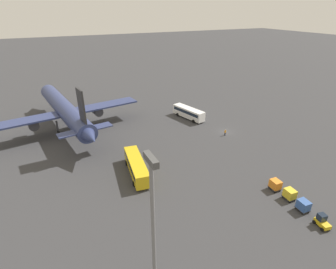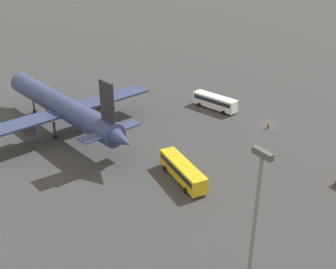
{
  "view_description": "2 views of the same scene",
  "coord_description": "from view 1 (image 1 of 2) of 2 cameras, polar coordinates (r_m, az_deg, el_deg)",
  "views": [
    {
      "loc": [
        -52.81,
        43.5,
        31.64
      ],
      "look_at": [
        -1.97,
        18.97,
        4.04
      ],
      "focal_mm": 28.0,
      "sensor_mm": 36.0,
      "label": 1
    },
    {
      "loc": [
        -59.42,
        66.17,
        40.01
      ],
      "look_at": [
        1.73,
        25.71,
        3.6
      ],
      "focal_mm": 45.0,
      "sensor_mm": 36.0,
      "label": 2
    }
  ],
  "objects": [
    {
      "name": "ground_plane",
      "position": [
        75.38,
        12.44,
        0.58
      ],
      "size": [
        600.0,
        600.0,
        0.0
      ],
      "primitive_type": "plane",
      "color": "#38383A"
    },
    {
      "name": "shuttle_bus_far",
      "position": [
        55.12,
        -6.9,
        -6.73
      ],
      "size": [
        12.95,
        4.47,
        3.28
      ],
      "rotation": [
        0.0,
        0.0,
        -0.13
      ],
      "color": "gold",
      "rests_on": "ground"
    },
    {
      "name": "shuttle_bus_near",
      "position": [
        82.28,
        4.52,
        4.85
      ],
      "size": [
        11.9,
        5.52,
        3.35
      ],
      "rotation": [
        0.0,
        0.0,
        0.25
      ],
      "color": "white",
      "rests_on": "ground"
    },
    {
      "name": "cargo_cart_orange",
      "position": [
        54.73,
        22.33,
        -10.01
      ],
      "size": [
        2.09,
        1.8,
        2.06
      ],
      "rotation": [
        0.0,
        0.0,
        -0.06
      ],
      "color": "#38383D",
      "rests_on": "ground"
    },
    {
      "name": "cargo_cart_yellow",
      "position": [
        53.33,
        24.97,
        -11.62
      ],
      "size": [
        2.09,
        1.8,
        2.06
      ],
      "rotation": [
        0.0,
        0.0,
        -0.06
      ],
      "color": "#38383D",
      "rests_on": "ground"
    },
    {
      "name": "airplane",
      "position": [
        78.23,
        -21.52,
        5.06
      ],
      "size": [
        47.73,
        41.25,
        15.96
      ],
      "rotation": [
        0.0,
        0.0,
        0.15
      ],
      "color": "navy",
      "rests_on": "ground"
    },
    {
      "name": "light_pole",
      "position": [
        30.92,
        -3.38,
        -15.93
      ],
      "size": [
        2.8,
        0.7,
        17.95
      ],
      "color": "slate",
      "rests_on": "ground"
    },
    {
      "name": "worker_person",
      "position": [
        72.82,
        12.32,
        0.42
      ],
      "size": [
        0.38,
        0.38,
        1.74
      ],
      "color": "#1E1E2D",
      "rests_on": "ground"
    },
    {
      "name": "baggage_tug",
      "position": [
        50.27,
        30.53,
        -15.95
      ],
      "size": [
        2.6,
        2.02,
        2.1
      ],
      "rotation": [
        0.0,
        0.0,
        -0.19
      ],
      "color": "gold",
      "rests_on": "ground"
    },
    {
      "name": "cargo_cart_blue",
      "position": [
        51.7,
        27.39,
        -13.5
      ],
      "size": [
        2.09,
        1.8,
        2.06
      ],
      "rotation": [
        0.0,
        0.0,
        -0.06
      ],
      "color": "#38383D",
      "rests_on": "ground"
    }
  ]
}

